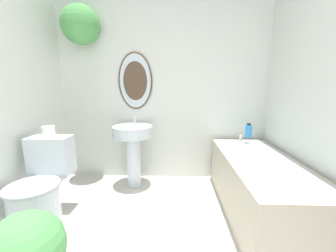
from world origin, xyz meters
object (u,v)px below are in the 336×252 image
(bathtub, at_px, (260,185))
(toilet_paper_roll, at_px, (49,131))
(pedestal_sink, at_px, (133,143))
(shampoo_bottle, at_px, (249,131))
(potted_plant, at_px, (26,252))
(toilet, at_px, (41,190))

(bathtub, relative_size, toilet_paper_roll, 13.48)
(pedestal_sink, distance_m, bathtub, 1.43)
(shampoo_bottle, height_order, potted_plant, shampoo_bottle)
(pedestal_sink, height_order, potted_plant, pedestal_sink)
(toilet, bearing_deg, toilet_paper_roll, 90.00)
(bathtub, height_order, potted_plant, bathtub)
(bathtub, height_order, shampoo_bottle, shampoo_bottle)
(bathtub, bearing_deg, potted_plant, -152.16)
(toilet, height_order, pedestal_sink, pedestal_sink)
(pedestal_sink, distance_m, potted_plant, 1.45)
(shampoo_bottle, height_order, toilet_paper_roll, toilet_paper_roll)
(bathtub, distance_m, shampoo_bottle, 0.70)
(bathtub, distance_m, toilet_paper_roll, 2.06)
(pedestal_sink, bearing_deg, toilet_paper_roll, -142.15)
(shampoo_bottle, xyz_separation_m, potted_plant, (-1.71, -1.44, -0.40))
(potted_plant, bearing_deg, pedestal_sink, 76.26)
(toilet, height_order, potted_plant, toilet)
(potted_plant, relative_size, toilet_paper_roll, 4.77)
(toilet, relative_size, pedestal_sink, 0.88)
(potted_plant, bearing_deg, toilet_paper_roll, 111.52)
(shampoo_bottle, bearing_deg, toilet_paper_roll, -164.24)
(toilet_paper_roll, bearing_deg, bathtub, 0.33)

